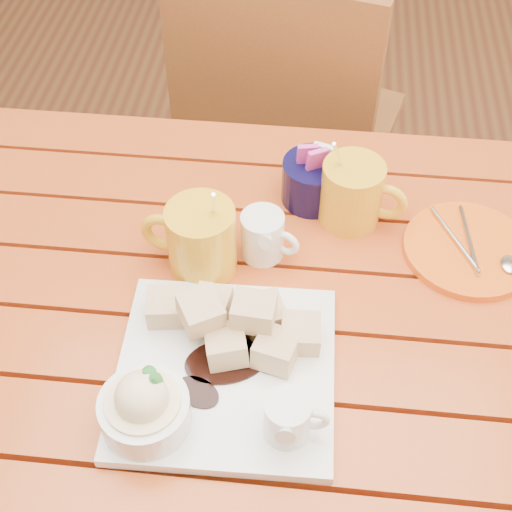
# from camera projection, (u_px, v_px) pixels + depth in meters

# --- Properties ---
(ground) EXTENTS (5.00, 5.00, 0.00)m
(ground) POSITION_uv_depth(u_px,v_px,m) (246.00, 502.00, 1.60)
(ground) COLOR brown
(ground) RESTS_ON ground
(table) EXTENTS (1.20, 0.79, 0.75)m
(table) POSITION_uv_depth(u_px,v_px,m) (242.00, 335.00, 1.12)
(table) COLOR #973313
(table) RESTS_ON ground
(dessert_plate) EXTENTS (0.29, 0.29, 0.12)m
(dessert_plate) POSITION_uv_depth(u_px,v_px,m) (209.00, 373.00, 0.91)
(dessert_plate) COLOR white
(dessert_plate) RESTS_ON table
(coffee_mug_left) EXTENTS (0.14, 0.10, 0.17)m
(coffee_mug_left) POSITION_uv_depth(u_px,v_px,m) (199.00, 238.00, 1.03)
(coffee_mug_left) COLOR gold
(coffee_mug_left) RESTS_ON table
(coffee_mug_right) EXTENTS (0.14, 0.10, 0.16)m
(coffee_mug_right) POSITION_uv_depth(u_px,v_px,m) (353.00, 193.00, 1.10)
(coffee_mug_right) COLOR gold
(coffee_mug_right) RESTS_ON table
(cream_pitcher) EXTENTS (0.09, 0.08, 0.08)m
(cream_pitcher) POSITION_uv_depth(u_px,v_px,m) (264.00, 235.00, 1.06)
(cream_pitcher) COLOR white
(cream_pitcher) RESTS_ON table
(sugar_caddy) EXTENTS (0.10, 0.10, 0.11)m
(sugar_caddy) POSITION_uv_depth(u_px,v_px,m) (314.00, 180.00, 1.15)
(sugar_caddy) COLOR black
(sugar_caddy) RESTS_ON table
(orange_saucer) EXTENTS (0.20, 0.20, 0.02)m
(orange_saucer) POSITION_uv_depth(u_px,v_px,m) (469.00, 250.00, 1.09)
(orange_saucer) COLOR #E65C14
(orange_saucer) RESTS_ON table
(chair_far) EXTENTS (0.54, 0.54, 0.94)m
(chair_far) POSITION_uv_depth(u_px,v_px,m) (285.00, 129.00, 1.65)
(chair_far) COLOR brown
(chair_far) RESTS_ON ground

